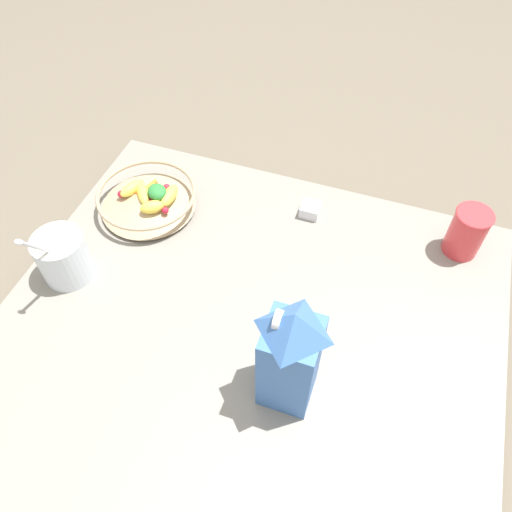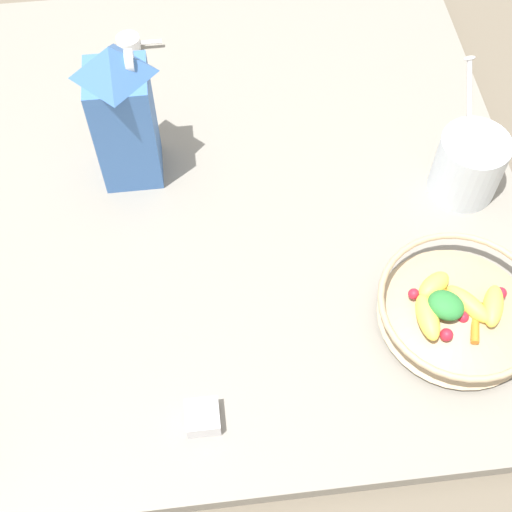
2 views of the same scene
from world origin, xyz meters
name	(u,v)px [view 2 (image 2 of 2)]	position (x,y,z in m)	size (l,w,h in m)	color
ground_plane	(209,198)	(0.00, 0.00, 0.00)	(6.00, 6.00, 0.00)	#665B4C
countertop	(209,192)	(0.00, 0.00, 0.02)	(1.05, 1.05, 0.03)	gray
fruit_bowl	(459,308)	(-0.30, -0.35, 0.07)	(0.25, 0.25, 0.08)	tan
milk_carton	(123,114)	(0.05, 0.12, 0.17)	(0.10, 0.10, 0.27)	#3D6BB2
yogurt_tub	(469,163)	(-0.05, -0.43, 0.10)	(0.15, 0.11, 0.22)	silver
spice_jar	(203,418)	(-0.41, 0.04, 0.05)	(0.05, 0.05, 0.03)	silver
measuring_scoop	(130,44)	(0.36, 0.12, 0.05)	(0.05, 0.09, 0.03)	white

